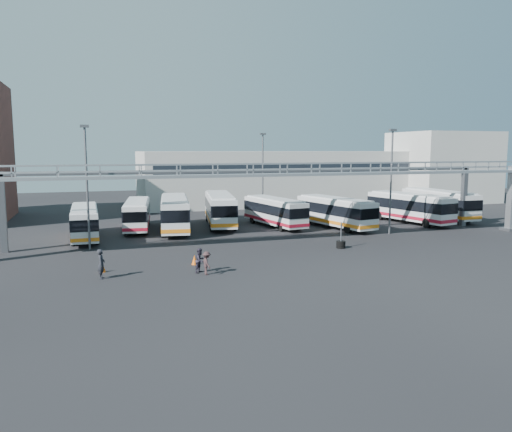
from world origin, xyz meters
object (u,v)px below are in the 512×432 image
object	(u,v)px
pedestrian_c	(207,263)
bus_3	(175,212)
light_pole_back	(263,171)
bus_8	(409,207)
bus_9	(439,203)
pedestrian_a	(101,264)
bus_5	(275,211)
tire_stack	(341,244)
light_pole_mid	(391,176)
bus_2	(137,213)
pedestrian_b	(200,260)
light_pole_left	(87,181)
cone_left	(103,268)
bus_4	(220,208)
bus_1	(85,221)
bus_6	(335,211)
cone_right	(195,260)

from	to	relation	value
pedestrian_c	bus_3	bearing A→B (deg)	-8.20
light_pole_back	bus_8	world-z (taller)	light_pole_back
bus_9	bus_8	bearing A→B (deg)	-161.97
bus_9	pedestrian_a	bearing A→B (deg)	-156.34
bus_5	tire_stack	bearing A→B (deg)	-93.78
light_pole_mid	bus_9	world-z (taller)	light_pole_mid
light_pole_mid	bus_2	world-z (taller)	light_pole_mid
pedestrian_b	pedestrian_c	distance (m)	0.78
light_pole_left	cone_left	size ratio (longest dim) A/B	15.83
bus_2	bus_4	xyz separation A→B (m)	(8.79, -0.11, 0.24)
pedestrian_c	cone_left	bearing A→B (deg)	60.91
bus_1	bus_4	size ratio (longest dim) A/B	0.85
light_pole_left	light_pole_mid	world-z (taller)	same
light_pole_back	pedestrian_b	distance (m)	28.12
bus_1	cone_left	size ratio (longest dim) A/B	15.51
bus_1	bus_2	bearing A→B (deg)	38.96
light_pole_back	bus_6	world-z (taller)	light_pole_back
pedestrian_c	bus_4	bearing A→B (deg)	-22.03
light_pole_back	bus_5	distance (m)	8.10
bus_3	light_pole_mid	bearing A→B (deg)	-14.86
bus_8	cone_right	size ratio (longest dim) A/B	16.13
bus_9	pedestrian_a	xyz separation A→B (m)	(-38.88, -16.50, -0.95)
bus_6	pedestrian_a	distance (m)	27.85
bus_4	bus_1	bearing A→B (deg)	-153.95
light_pole_back	tire_stack	distance (m)	20.64
light_pole_mid	bus_5	xyz separation A→B (m)	(-9.06, 8.04, -4.02)
light_pole_back	pedestrian_a	xyz separation A→B (m)	(-19.27, -24.10, -4.77)
bus_1	light_pole_back	bearing A→B (deg)	22.69
pedestrian_a	pedestrian_c	bearing A→B (deg)	-89.34
bus_2	tire_stack	bearing A→B (deg)	-37.40
bus_3	pedestrian_c	size ratio (longest dim) A/B	7.53
bus_9	cone_right	distance (m)	35.55
light_pole_left	pedestrian_b	size ratio (longest dim) A/B	6.14
light_pole_mid	bus_2	size ratio (longest dim) A/B	0.99
cone_right	tire_stack	distance (m)	13.07
bus_9	tire_stack	bearing A→B (deg)	-147.07
bus_5	bus_8	bearing A→B (deg)	-17.19
light_pole_back	bus_3	bearing A→B (deg)	-150.89
light_pole_back	tire_stack	world-z (taller)	light_pole_back
bus_5	tire_stack	distance (m)	13.10
bus_6	pedestrian_c	distance (m)	23.13
bus_3	bus_9	xyz separation A→B (m)	(31.35, -1.06, -0.01)
bus_2	bus_4	distance (m)	8.79
pedestrian_a	pedestrian_b	size ratio (longest dim) A/B	1.16
pedestrian_b	bus_8	bearing A→B (deg)	-17.30
bus_1	pedestrian_c	size ratio (longest dim) A/B	6.43
pedestrian_c	pedestrian_b	bearing A→B (deg)	16.91
light_pole_back	pedestrian_c	xyz separation A→B (m)	(-12.64, -25.20, -4.95)
pedestrian_b	bus_4	bearing A→B (deg)	25.59
pedestrian_a	cone_left	bearing A→B (deg)	6.90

